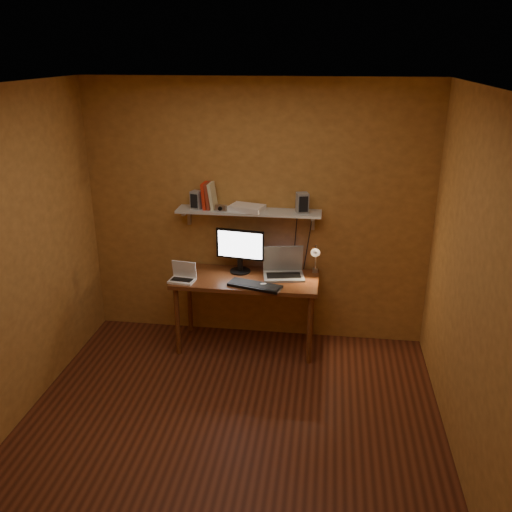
# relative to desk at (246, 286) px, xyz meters

# --- Properties ---
(room) EXTENTS (3.44, 3.24, 2.64)m
(room) POSITION_rel_desk_xyz_m (0.06, -1.28, 0.64)
(room) COLOR #632C19
(room) RESTS_ON ground
(desk) EXTENTS (1.40, 0.60, 0.75)m
(desk) POSITION_rel_desk_xyz_m (0.00, 0.00, 0.00)
(desk) COLOR brown
(desk) RESTS_ON ground
(wall_shelf) EXTENTS (1.40, 0.25, 0.21)m
(wall_shelf) POSITION_rel_desk_xyz_m (0.00, 0.19, 0.69)
(wall_shelf) COLOR silver
(wall_shelf) RESTS_ON room
(monitor) EXTENTS (0.48, 0.23, 0.44)m
(monitor) POSITION_rel_desk_xyz_m (-0.08, 0.14, 0.33)
(monitor) COLOR black
(monitor) RESTS_ON desk
(laptop) EXTENTS (0.43, 0.34, 0.29)m
(laptop) POSITION_rel_desk_xyz_m (0.35, 0.11, 0.16)
(laptop) COLOR gray
(laptop) RESTS_ON desk
(netbook) EXTENTS (0.26, 0.20, 0.18)m
(netbook) POSITION_rel_desk_xyz_m (-0.59, -0.15, 0.14)
(netbook) COLOR white
(netbook) RESTS_ON desk
(keyboard) EXTENTS (0.53, 0.30, 0.03)m
(keyboard) POSITION_rel_desk_xyz_m (0.12, -0.21, 0.10)
(keyboard) COLOR black
(keyboard) RESTS_ON desk
(mouse) EXTENTS (0.11, 0.08, 0.03)m
(mouse) POSITION_rel_desk_xyz_m (0.19, -0.19, 0.10)
(mouse) COLOR white
(mouse) RESTS_ON desk
(desk_lamp) EXTENTS (0.09, 0.23, 0.38)m
(desk_lamp) POSITION_rel_desk_xyz_m (0.66, 0.13, 0.29)
(desk_lamp) COLOR silver
(desk_lamp) RESTS_ON desk
(speaker_left) EXTENTS (0.12, 0.12, 0.17)m
(speaker_left) POSITION_rel_desk_xyz_m (-0.51, 0.18, 0.80)
(speaker_left) COLOR gray
(speaker_left) RESTS_ON wall_shelf
(speaker_right) EXTENTS (0.13, 0.13, 0.19)m
(speaker_right) POSITION_rel_desk_xyz_m (0.51, 0.18, 0.81)
(speaker_right) COLOR gray
(speaker_right) RESTS_ON wall_shelf
(books) EXTENTS (0.14, 0.18, 0.25)m
(books) POSITION_rel_desk_xyz_m (-0.39, 0.21, 0.84)
(books) COLOR red
(books) RESTS_ON wall_shelf
(shelf_camera) EXTENTS (0.11, 0.06, 0.07)m
(shelf_camera) POSITION_rel_desk_xyz_m (-0.26, 0.12, 0.74)
(shelf_camera) COLOR silver
(shelf_camera) RESTS_ON wall_shelf
(router) EXTENTS (0.36, 0.29, 0.05)m
(router) POSITION_rel_desk_xyz_m (-0.01, 0.18, 0.74)
(router) COLOR white
(router) RESTS_ON wall_shelf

